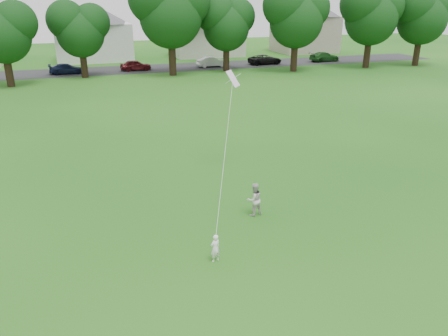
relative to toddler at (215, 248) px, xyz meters
name	(u,v)px	position (x,y,z in m)	size (l,w,h in m)	color
ground	(179,262)	(-1.15, 0.29, -0.49)	(160.00, 160.00, 0.00)	#144F12
street	(100,71)	(-1.15, 42.29, -0.48)	(90.00, 7.00, 0.01)	#2D2D30
toddler	(215,248)	(0.00, 0.00, 0.00)	(0.36, 0.23, 0.98)	white
older_boy	(254,199)	(2.42, 2.64, 0.19)	(0.66, 0.51, 1.36)	beige
kite	(226,145)	(1.64, 3.85, 2.12)	(2.10, 4.34, 9.20)	white
tree_row	(167,16)	(5.85, 36.01, 5.81)	(79.43, 9.19, 11.03)	black
parked_cars	(116,66)	(0.63, 41.29, 0.13)	(63.28, 2.32, 1.24)	black
house_row	(109,23)	(1.13, 52.29, 4.31)	(76.31, 14.17, 9.80)	white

